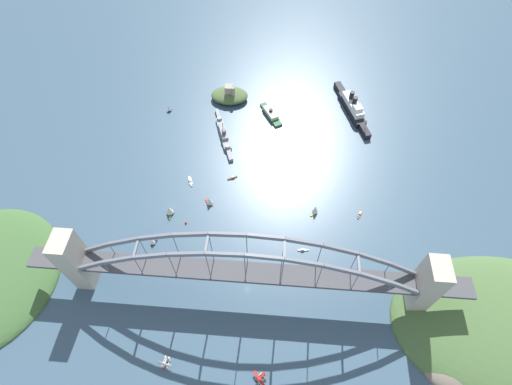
{
  "coord_description": "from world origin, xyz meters",
  "views": [
    {
      "loc": [
        13.85,
        -100.74,
        262.27
      ],
      "look_at": [
        0.0,
        80.21,
        8.0
      ],
      "focal_mm": 26.51,
      "sensor_mm": 36.0,
      "label": 1
    }
  ],
  "objects": [
    {
      "name": "ground_plane",
      "position": [
        0.0,
        0.0,
        0.0
      ],
      "size": [
        1400.0,
        1400.0,
        0.0
      ],
      "primitive_type": "plane",
      "color": "#385166"
    },
    {
      "name": "harbor_arch_bridge",
      "position": [
        -0.0,
        0.0,
        30.7
      ],
      "size": [
        292.41,
        18.13,
        69.59
      ],
      "color": "#BCB29E",
      "rests_on": "ground"
    },
    {
      "name": "headland_east_shore",
      "position": [
        180.12,
        -16.12,
        0.0
      ],
      "size": [
        165.2,
        108.04,
        25.7
      ],
      "color": "#476638",
      "rests_on": "ground"
    },
    {
      "name": "ocean_liner",
      "position": [
        87.44,
        193.9,
        5.59
      ],
      "size": [
        31.79,
        78.77,
        19.33
      ],
      "color": "black",
      "rests_on": "ground"
    },
    {
      "name": "naval_cruiser",
      "position": [
        -36.3,
        150.36,
        2.68
      ],
      "size": [
        25.55,
        66.32,
        16.23
      ],
      "color": "gray",
      "rests_on": "ground"
    },
    {
      "name": "harbor_ferry_steamer",
      "position": [
        7.05,
        181.26,
        2.49
      ],
      "size": [
        23.84,
        34.28,
        8.07
      ],
      "color": "#23512D",
      "rests_on": "ground"
    },
    {
      "name": "fort_island_mid_harbor",
      "position": [
        -36.6,
        202.57,
        5.24
      ],
      "size": [
        37.58,
        26.98,
        17.76
      ],
      "color": "#4C6038",
      "rests_on": "ground"
    },
    {
      "name": "seaplane_taxiing_near_bridge",
      "position": [
        -48.03,
        -54.1,
        2.1
      ],
      "size": [
        9.4,
        8.3,
        5.02
      ],
      "color": "#B7B7B2",
      "rests_on": "ground"
    },
    {
      "name": "seaplane_second_in_formation",
      "position": [
        13.06,
        -58.01,
        1.99
      ],
      "size": [
        8.9,
        9.1,
        4.89
      ],
      "color": "#B7B7B2",
      "rests_on": "ground"
    },
    {
      "name": "small_boat_0",
      "position": [
        -58.35,
        93.36,
        0.74
      ],
      "size": [
        5.51,
        10.8,
        2.06
      ],
      "color": "silver",
      "rests_on": "ground"
    },
    {
      "name": "small_boat_1",
      "position": [
        -69.04,
        59.75,
        4.6
      ],
      "size": [
        6.61,
        10.85,
        9.8
      ],
      "color": "#2D6B3D",
      "rests_on": "ground"
    },
    {
      "name": "small_boat_2",
      "position": [
        86.14,
        70.72,
        0.68
      ],
      "size": [
        4.63,
        9.72,
        1.94
      ],
      "color": "brown",
      "rests_on": "ground"
    },
    {
      "name": "small_boat_3",
      "position": [
        -94.92,
        180.3,
        3.4
      ],
      "size": [
        4.87,
        5.89,
        7.25
      ],
      "color": "black",
      "rests_on": "ground"
    },
    {
      "name": "small_boat_4",
      "position": [
        -22.15,
        99.76,
        0.77
      ],
      "size": [
        8.49,
        5.18,
        2.14
      ],
      "color": "brown",
      "rests_on": "ground"
    },
    {
      "name": "small_boat_5",
      "position": [
        39.7,
        34.07,
        0.74
      ],
      "size": [
        8.65,
        2.08,
        2.12
      ],
      "color": "silver",
      "rests_on": "ground"
    },
    {
      "name": "small_boat_6",
      "position": [
        -38.12,
        71.5,
        4.38
      ],
      "size": [
        7.97,
        7.58,
        9.54
      ],
      "color": "#B2231E",
      "rests_on": "ground"
    },
    {
      "name": "small_boat_7",
      "position": [
        -76.34,
        31.14,
        2.98
      ],
      "size": [
        5.07,
        5.9,
        6.21
      ],
      "color": "black",
      "rests_on": "ground"
    },
    {
      "name": "small_boat_8",
      "position": [
        49.14,
        69.45,
        4.61
      ],
      "size": [
        6.84,
        7.76,
        10.02
      ],
      "color": "gold",
      "rests_on": "ground"
    },
    {
      "name": "channel_marker_buoy",
      "position": [
        -54.57,
        51.0,
        1.12
      ],
      "size": [
        2.2,
        2.2,
        2.75
      ],
      "color": "red",
      "rests_on": "ground"
    }
  ]
}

